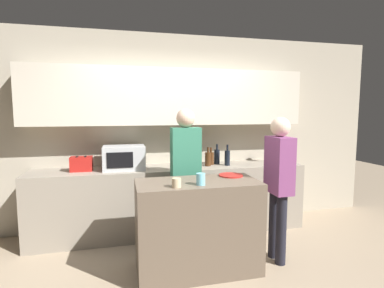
{
  "coord_description": "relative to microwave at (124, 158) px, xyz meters",
  "views": [
    {
      "loc": [
        -0.67,
        -2.51,
        1.63
      ],
      "look_at": [
        0.08,
        0.58,
        1.28
      ],
      "focal_mm": 28.0,
      "sensor_mm": 36.0,
      "label": 1
    }
  ],
  "objects": [
    {
      "name": "bottle_3",
      "position": [
        1.18,
        0.06,
        -0.06
      ],
      "size": [
        0.08,
        0.08,
        0.24
      ],
      "color": "#472814",
      "rests_on": "back_counter"
    },
    {
      "name": "person_center",
      "position": [
        0.7,
        -0.49,
        -0.05
      ],
      "size": [
        0.34,
        0.22,
        1.66
      ],
      "rotation": [
        0.0,
        0.0,
        -3.14
      ],
      "color": "black",
      "rests_on": "ground_plane"
    },
    {
      "name": "bottle_2",
      "position": [
        1.11,
        -0.03,
        -0.05
      ],
      "size": [
        0.08,
        0.08,
        0.26
      ],
      "color": "#472814",
      "rests_on": "back_counter"
    },
    {
      "name": "toaster",
      "position": [
        -0.52,
        0.0,
        -0.06
      ],
      "size": [
        0.26,
        0.16,
        0.18
      ],
      "color": "#B21E19",
      "rests_on": "back_counter"
    },
    {
      "name": "microwave",
      "position": [
        0.0,
        0.0,
        0.0
      ],
      "size": [
        0.52,
        0.39,
        0.3
      ],
      "color": "#B7BABC",
      "rests_on": "back_counter"
    },
    {
      "name": "cup_1",
      "position": [
        0.45,
        -1.23,
        -0.06
      ],
      "size": [
        0.09,
        0.09,
        0.09
      ],
      "color": "beige",
      "rests_on": "kitchen_island"
    },
    {
      "name": "bottle_0",
      "position": [
        0.91,
        0.05,
        -0.05
      ],
      "size": [
        0.07,
        0.07,
        0.27
      ],
      "color": "#472814",
      "rests_on": "back_counter"
    },
    {
      "name": "bottle_1",
      "position": [
        1.01,
        0.06,
        -0.04
      ],
      "size": [
        0.06,
        0.06,
        0.29
      ],
      "color": "black",
      "rests_on": "back_counter"
    },
    {
      "name": "cup_0",
      "position": [
        0.69,
        -1.19,
        -0.05
      ],
      "size": [
        0.09,
        0.09,
        0.11
      ],
      "color": "#7BD2E9",
      "rests_on": "kitchen_island"
    },
    {
      "name": "bottle_4",
      "position": [
        1.28,
        0.09,
        -0.04
      ],
      "size": [
        0.08,
        0.08,
        0.28
      ],
      "color": "black",
      "rests_on": "back_counter"
    },
    {
      "name": "person_left",
      "position": [
        1.6,
        -1.05,
        -0.12
      ],
      "size": [
        0.21,
        0.34,
        1.57
      ],
      "rotation": [
        0.0,
        0.0,
        1.56
      ],
      "color": "black",
      "rests_on": "ground_plane"
    },
    {
      "name": "potted_plant",
      "position": [
        2.16,
        0.0,
        0.05
      ],
      "size": [
        0.14,
        0.14,
        0.4
      ],
      "color": "silver",
      "rests_on": "back_counter"
    },
    {
      "name": "plate_on_island",
      "position": [
        1.12,
        -0.89,
        -0.1
      ],
      "size": [
        0.26,
        0.26,
        0.01
      ],
      "color": "red",
      "rests_on": "kitchen_island"
    },
    {
      "name": "bottle_5",
      "position": [
        1.38,
        -0.05,
        -0.04
      ],
      "size": [
        0.07,
        0.07,
        0.29
      ],
      "color": "black",
      "rests_on": "back_counter"
    },
    {
      "name": "kitchen_island",
      "position": [
        0.71,
        -1.05,
        -0.57
      ],
      "size": [
        1.23,
        0.59,
        0.93
      ],
      "color": "brown",
      "rests_on": "ground_plane"
    },
    {
      "name": "back_counter",
      "position": [
        0.63,
        0.01,
        -0.6
      ],
      "size": [
        3.6,
        0.62,
        0.89
      ],
      "color": "gray",
      "rests_on": "ground_plane"
    },
    {
      "name": "back_wall",
      "position": [
        0.63,
        0.28,
        0.49
      ],
      "size": [
        6.4,
        0.4,
        2.7
      ],
      "color": "#B2A893",
      "rests_on": "ground_plane"
    }
  ]
}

